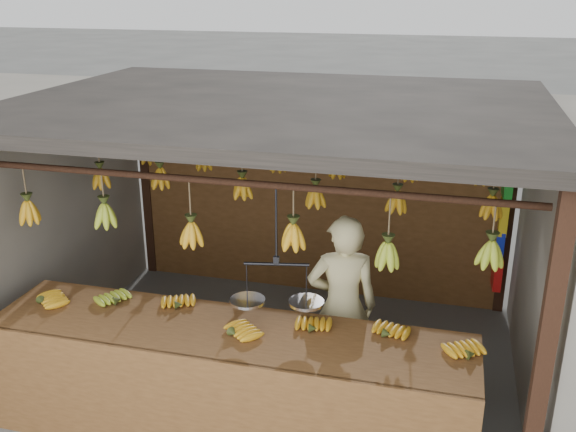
# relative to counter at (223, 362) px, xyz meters

# --- Properties ---
(ground) EXTENTS (80.00, 80.00, 0.00)m
(ground) POSITION_rel_counter_xyz_m (0.09, 1.23, -0.71)
(ground) COLOR #5B5B57
(stall) EXTENTS (4.30, 3.30, 2.40)m
(stall) POSITION_rel_counter_xyz_m (0.09, 1.56, 1.26)
(stall) COLOR black
(stall) RESTS_ON ground
(counter) EXTENTS (3.65, 0.82, 0.96)m
(counter) POSITION_rel_counter_xyz_m (0.00, 0.00, 0.00)
(counter) COLOR brown
(counter) RESTS_ON ground
(hanging_bananas) EXTENTS (3.59, 2.20, 0.39)m
(hanging_bananas) POSITION_rel_counter_xyz_m (0.08, 1.23, 0.90)
(hanging_bananas) COLOR orange
(hanging_bananas) RESTS_ON ground
(balance_scale) EXTENTS (0.67, 0.33, 0.89)m
(balance_scale) POSITION_rel_counter_xyz_m (0.34, 0.23, 0.47)
(balance_scale) COLOR black
(balance_scale) RESTS_ON ground
(vendor) EXTENTS (0.65, 0.51, 1.59)m
(vendor) POSITION_rel_counter_xyz_m (0.71, 0.89, 0.08)
(vendor) COLOR beige
(vendor) RESTS_ON ground
(bag_bundles) EXTENTS (0.08, 0.26, 1.33)m
(bag_bundles) POSITION_rel_counter_xyz_m (2.03, 2.58, 0.26)
(bag_bundles) COLOR #199926
(bag_bundles) RESTS_ON ground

